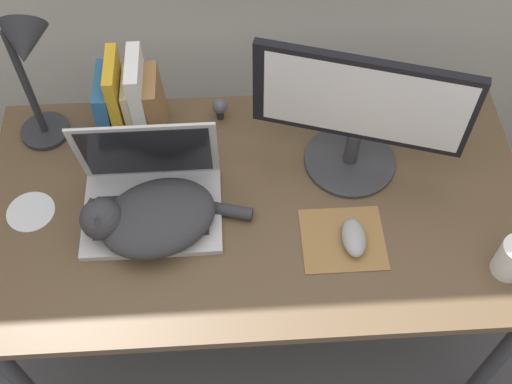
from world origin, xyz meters
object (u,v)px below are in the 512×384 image
external_monitor (359,113)px  cat (151,218)px  cd_disc (31,212)px  webcam (220,107)px  book_row (130,103)px  laptop (151,195)px  computer_mouse (354,238)px  desk_lamp (28,64)px

external_monitor → cat: bearing=-160.8°
cat → external_monitor: external_monitor is taller
external_monitor → cd_disc: 0.84m
webcam → book_row: bearing=-171.4°
laptop → cd_disc: 0.31m
external_monitor → cd_disc: (-0.82, -0.11, -0.19)m
external_monitor → webcam: (-0.33, 0.18, -0.15)m
external_monitor → computer_mouse: external_monitor is taller
cat → webcam: (0.17, 0.35, -0.01)m
laptop → computer_mouse: bearing=-15.6°
book_row → desk_lamp: (-0.21, -0.02, 0.17)m
computer_mouse → desk_lamp: size_ratio=0.25×
computer_mouse → cd_disc: size_ratio=0.89×
computer_mouse → cd_disc: 0.80m
computer_mouse → webcam: webcam is taller
book_row → cat: bearing=-79.7°
cd_disc → desk_lamp: bearing=79.3°
book_row → webcam: 0.24m
external_monitor → book_row: external_monitor is taller
laptop → cat: 0.07m
book_row → cd_disc: bearing=-135.2°
laptop → desk_lamp: size_ratio=0.80×
laptop → computer_mouse: laptop is taller
cat → desk_lamp: desk_lamp is taller
laptop → webcam: (0.18, 0.28, -0.01)m
desk_lamp → laptop: bearing=-40.8°
laptop → cat: (0.00, -0.07, 0.01)m
computer_mouse → external_monitor: bearing=83.7°
computer_mouse → book_row: bearing=144.6°
laptop → webcam: 0.33m
cat → cd_disc: (-0.31, 0.07, -0.05)m
external_monitor → cd_disc: bearing=-172.5°
webcam → cd_disc: webcam is taller
webcam → cd_disc: (-0.48, -0.28, -0.04)m
external_monitor → webcam: external_monitor is taller
book_row → computer_mouse: bearing=-35.4°
laptop → cd_disc: laptop is taller
computer_mouse → webcam: 0.52m
cat → webcam: size_ratio=6.09×
external_monitor → desk_lamp: bearing=171.3°
computer_mouse → desk_lamp: desk_lamp is taller
computer_mouse → webcam: (-0.31, 0.42, 0.02)m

